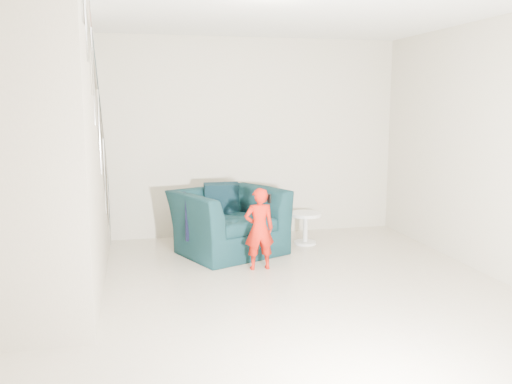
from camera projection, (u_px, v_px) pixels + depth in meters
floor at (269, 305)px, 4.95m from camera, size 5.50×5.50×0.00m
back_wall at (220, 138)px, 7.37m from camera, size 5.00×0.00×5.00m
front_wall at (445, 228)px, 2.08m from camera, size 5.00×0.00×5.00m
armchair at (229, 222)px, 6.63m from camera, size 1.52×1.44×0.78m
toddler at (259, 229)px, 5.96m from camera, size 0.33×0.22×0.91m
side_table at (305, 223)px, 7.05m from camera, size 0.42×0.42×0.42m
staircase at (40, 201)px, 4.89m from camera, size 1.02×3.03×3.62m
cushion at (221, 199)px, 6.84m from camera, size 0.43×0.21×0.43m
throw at (185, 216)px, 6.49m from camera, size 0.05×0.46×0.52m
phone at (269, 199)px, 5.90m from camera, size 0.04×0.05×0.10m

